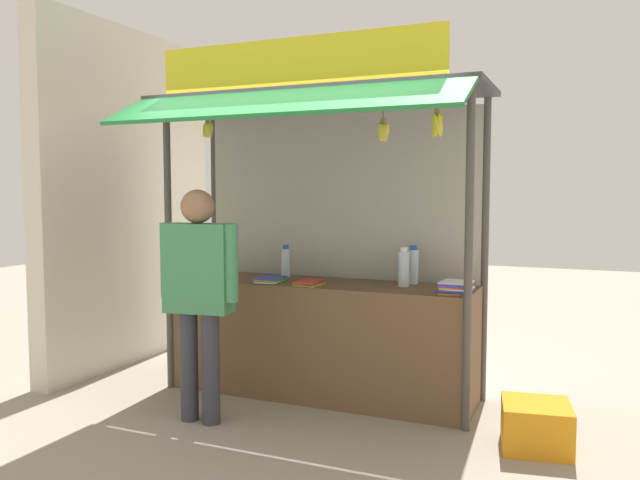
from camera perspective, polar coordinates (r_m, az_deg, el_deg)
The scene contains 15 objects.
ground_plane at distance 5.46m, azimuth 0.00°, elevation -13.67°, with size 20.00×20.00×0.00m, color #9E9384.
stall_counter at distance 5.33m, azimuth 0.00°, elevation -8.84°, with size 2.53×0.65×0.94m, color brown.
stall_structure at distance 5.27m, azimuth 0.37°, elevation 4.37°, with size 2.73×1.46×2.82m.
water_bottle_left at distance 5.20m, azimuth 8.34°, elevation -2.30°, with size 0.09×0.09×0.31m.
water_bottle_rear_center at distance 5.04m, azimuth 7.52°, elevation -2.51°, with size 0.09×0.09×0.31m.
water_bottle_front_left at distance 5.57m, azimuth -3.08°, elevation -1.98°, with size 0.08×0.08×0.28m.
magazine_stack_far_right at distance 5.11m, azimuth -1.00°, elevation -3.84°, with size 0.20×0.27×0.03m.
magazine_stack_front_right at distance 5.25m, azimuth -4.43°, elevation -3.58°, with size 0.20×0.28×0.04m.
magazine_stack_center at distance 4.79m, azimuth 12.07°, elevation -4.18°, with size 0.25×0.29×0.09m.
banana_bunch_inner_left at distance 4.58m, azimuth 5.67°, elevation 9.62°, with size 0.10×0.10×0.29m.
banana_bunch_rightmost at distance 5.22m, azimuth -10.03°, elevation 9.70°, with size 0.10×0.10×0.22m.
banana_bunch_leftmost at distance 4.48m, azimuth 10.44°, elevation 10.16°, with size 0.09×0.09×0.27m.
vendor_person at distance 4.70m, azimuth -10.82°, elevation -3.83°, with size 0.65×0.27×1.71m.
plastic_crate at distance 4.59m, azimuth 18.80°, elevation -15.49°, with size 0.43×0.43×0.30m, color orange.
neighbour_wall at distance 6.61m, azimuth -16.68°, elevation 3.67°, with size 0.20×2.40×3.26m, color beige.
Camera 1 is at (2.05, -4.77, 1.70)m, focal length 35.71 mm.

